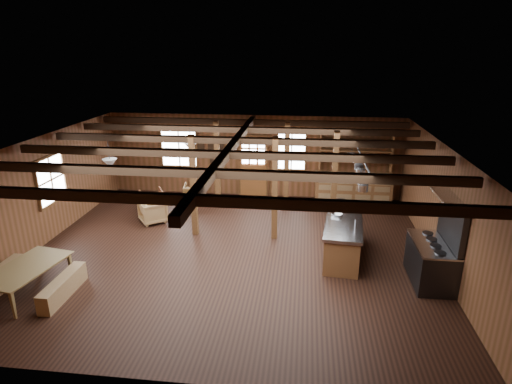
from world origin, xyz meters
TOP-DOWN VIEW (x-y plane):
  - room at (0.00, 0.00)m, footprint 10.04×9.04m
  - ceiling_joists at (0.00, 0.18)m, footprint 9.80×8.82m
  - timber_posts at (0.52, 2.08)m, footprint 3.95×2.35m
  - back_door at (0.00, 4.45)m, footprint 1.02×0.08m
  - window_back_left at (-2.60, 4.46)m, footprint 1.32×0.06m
  - window_back_right at (1.30, 4.46)m, footprint 1.02×0.06m
  - window_left at (-4.96, 0.50)m, footprint 0.14×1.24m
  - notice_boards at (-1.50, 4.46)m, footprint 1.08×0.03m
  - back_counter at (3.40, 4.20)m, footprint 2.55×0.60m
  - pendant_lamps at (-2.25, 1.00)m, footprint 1.86×2.36m
  - pot_rack at (3.04, 0.33)m, footprint 0.37×3.00m
  - kitchen_island at (2.77, 0.21)m, footprint 1.13×2.58m
  - step_stool at (2.65, 1.36)m, footprint 0.53×0.43m
  - commercial_range at (4.65, -0.87)m, footprint 0.81×1.59m
  - dining_table at (-3.90, -2.39)m, footprint 1.29×1.94m
  - bench_aisle at (-3.17, -2.39)m, footprint 0.28×1.50m
  - armchair_a at (-3.06, 2.73)m, footprint 0.94×0.95m
  - armchair_b at (-1.83, 3.42)m, footprint 0.79×0.81m
  - armchair_c at (-2.66, 1.68)m, footprint 1.00×1.00m
  - counter_pot at (2.76, 1.22)m, footprint 0.27×0.27m
  - bowl at (2.61, 0.46)m, footprint 0.34×0.34m

SIDE VIEW (x-z plane):
  - step_stool at x=2.65m, z-range 0.00..0.41m
  - bench_aisle at x=-3.17m, z-range 0.00..0.41m
  - dining_table at x=-3.90m, z-range 0.00..0.63m
  - armchair_a at x=-3.06m, z-range 0.00..0.63m
  - armchair_b at x=-1.83m, z-range 0.00..0.65m
  - armchair_c at x=-2.66m, z-range 0.00..0.66m
  - kitchen_island at x=2.77m, z-range -0.12..1.08m
  - back_counter at x=3.40m, z-range -0.62..1.83m
  - commercial_range at x=4.65m, z-range -0.35..1.61m
  - back_door at x=0.00m, z-range -0.19..1.96m
  - bowl at x=2.61m, z-range 0.94..1.01m
  - counter_pot at x=2.76m, z-range 0.94..1.10m
  - room at x=0.00m, z-range -0.02..2.82m
  - timber_posts at x=0.52m, z-range 0.00..2.80m
  - window_back_left at x=-2.60m, z-range 0.94..2.26m
  - window_back_right at x=1.30m, z-range 0.94..2.26m
  - window_left at x=-4.96m, z-range 0.94..2.26m
  - notice_boards at x=-1.50m, z-range 1.19..2.09m
  - pendant_lamps at x=-2.25m, z-range 1.92..2.58m
  - pot_rack at x=3.04m, z-range 2.05..2.50m
  - ceiling_joists at x=0.00m, z-range 2.59..2.77m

